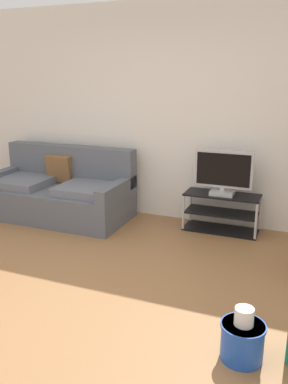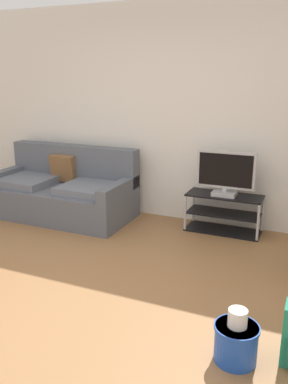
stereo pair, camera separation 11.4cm
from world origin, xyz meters
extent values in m
cube|color=olive|center=(0.00, 0.00, -0.01)|extent=(9.00, 9.80, 0.02)
cube|color=silver|center=(0.00, 2.45, 1.35)|extent=(9.00, 0.10, 2.70)
cube|color=#565B66|center=(-1.35, 1.83, 0.20)|extent=(1.90, 0.93, 0.40)
cube|color=#565B66|center=(-1.35, 2.19, 0.65)|extent=(1.90, 0.20, 0.50)
cube|color=#565B66|center=(-2.23, 1.83, 0.48)|extent=(0.14, 0.93, 0.16)
cube|color=#565B66|center=(-0.48, 1.83, 0.48)|extent=(0.14, 0.93, 0.16)
cube|color=slate|center=(-1.88, 1.77, 0.45)|extent=(0.76, 0.65, 0.10)
cube|color=slate|center=(-0.83, 1.77, 0.45)|extent=(0.76, 0.65, 0.10)
cube|color=brown|center=(-1.45, 2.07, 0.60)|extent=(0.36, 0.17, 0.37)
cube|color=black|center=(0.76, 2.16, 0.45)|extent=(0.89, 0.37, 0.02)
cube|color=black|center=(0.76, 2.16, 0.23)|extent=(0.85, 0.35, 0.02)
cube|color=black|center=(0.76, 2.16, 0.01)|extent=(0.89, 0.37, 0.02)
cylinder|color=#B7B7BC|center=(0.33, 1.99, 0.23)|extent=(0.03, 0.03, 0.46)
cylinder|color=#B7B7BC|center=(1.19, 1.99, 0.23)|extent=(0.03, 0.03, 0.46)
cylinder|color=#B7B7BC|center=(0.33, 2.33, 0.23)|extent=(0.03, 0.03, 0.46)
cylinder|color=#B7B7BC|center=(1.19, 2.33, 0.23)|extent=(0.03, 0.03, 0.46)
cube|color=#B2B2B7|center=(0.76, 2.14, 0.48)|extent=(0.27, 0.22, 0.05)
cube|color=#B2B2B7|center=(0.76, 2.14, 0.53)|extent=(0.05, 0.04, 0.04)
cube|color=#B2B2B7|center=(0.76, 2.14, 0.77)|extent=(0.68, 0.04, 0.44)
cube|color=black|center=(0.76, 2.12, 0.77)|extent=(0.62, 0.01, 0.38)
cylinder|color=blue|center=(1.38, -0.12, 0.13)|extent=(0.28, 0.28, 0.26)
cylinder|color=blue|center=(1.38, -0.12, 0.25)|extent=(0.30, 0.30, 0.02)
cylinder|color=white|center=(1.38, -0.12, 0.31)|extent=(0.13, 0.13, 0.14)
camera|label=1|loc=(1.65, -2.51, 1.83)|focal=38.19mm
camera|label=2|loc=(1.75, -2.47, 1.83)|focal=38.19mm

